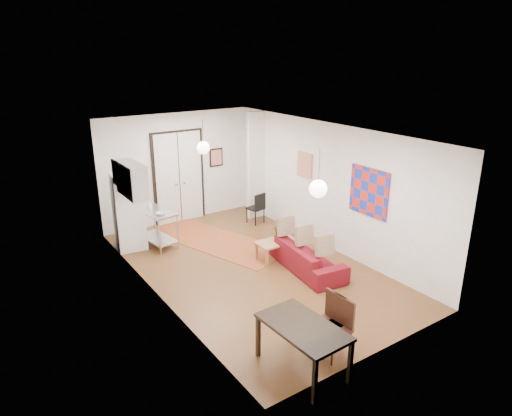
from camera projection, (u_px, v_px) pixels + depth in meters
floor at (251, 267)px, 9.74m from camera, size 7.00×7.00×0.00m
ceiling at (251, 132)px, 8.79m from camera, size 4.20×7.00×0.02m
wall_back at (178, 168)px, 12.01m from camera, size 4.20×0.02×2.90m
wall_front at (385, 267)px, 6.53m from camera, size 4.20×0.02×2.90m
wall_left at (153, 224)px, 8.16m from camera, size 0.02×7.00×2.90m
wall_right at (328, 187)px, 10.38m from camera, size 0.02×7.00×2.90m
double_doors at (179, 178)px, 12.05m from camera, size 1.44×0.06×2.50m
stub_partition at (256, 166)px, 12.24m from camera, size 0.50×0.10×2.90m
wall_cabinet at (132, 180)px, 9.28m from camera, size 0.35×1.00×0.70m
painting_popart at (369, 192)px, 9.32m from camera, size 0.05×1.00×1.00m
painting_abstract at (305, 165)px, 10.88m from camera, size 0.05×0.50×0.60m
poster_back at (216, 157)px, 12.54m from camera, size 0.40×0.03×0.50m
print_left at (116, 173)px, 9.57m from camera, size 0.03×0.44×0.54m
pendant_back at (203, 148)px, 10.57m from camera, size 0.30×0.30×0.80m
pendant_front at (318, 189)px, 7.44m from camera, size 0.30×0.30×0.80m
kilim_rug at (216, 241)px, 11.09m from camera, size 2.38×3.81×0.01m
sofa at (307, 257)px, 9.57m from camera, size 2.07×1.04×0.58m
coffee_table at (277, 243)px, 10.07m from camera, size 0.93×0.54×0.41m
potted_plant at (281, 232)px, 10.04m from camera, size 0.37×0.32×0.40m
kitchen_counter at (157, 223)px, 10.71m from camera, size 0.70×1.18×0.85m
bowl at (161, 214)px, 10.37m from camera, size 0.24×0.24×0.05m
soap_bottle at (150, 205)px, 10.75m from camera, size 0.10×0.09×0.18m
fridge at (128, 211)px, 10.44m from camera, size 0.72×0.72×1.81m
dining_table at (303, 330)px, 6.43m from camera, size 0.80×1.35×0.73m
dining_chair_near at (322, 317)px, 6.99m from camera, size 0.45×0.62×0.91m
dining_chair_far at (330, 322)px, 6.86m from camera, size 0.45×0.62×0.91m
black_side_chair at (254, 205)px, 12.17m from camera, size 0.45×0.46×0.84m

